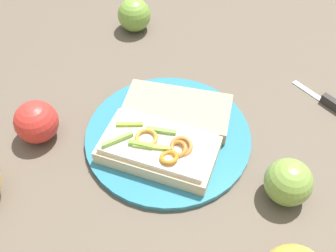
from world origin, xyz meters
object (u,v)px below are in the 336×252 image
sandwich (159,148)px  knife (329,102)px  plate (168,136)px  bread_slice_side (177,111)px  apple_1 (134,15)px  apple_4 (288,182)px  apple_0 (36,122)px

sandwich → knife: sandwich is taller
plate → sandwich: 0.05m
bread_slice_side → apple_1: apple_1 is taller
sandwich → apple_4: size_ratio=2.90×
apple_4 → apple_1: bearing=10.2°
bread_slice_side → apple_1: 0.27m
apple_1 → apple_4: 0.47m
plate → bread_slice_side: size_ratio=1.53×
apple_0 → apple_4: (-0.23, -0.32, -0.00)m
plate → sandwich: sandwich is taller
plate → sandwich: size_ratio=1.36×
plate → apple_0: (0.08, 0.19, 0.03)m
sandwich → knife: 0.32m
plate → knife: 0.29m
apple_1 → plate: bearing=172.9°
plate → apple_4: apple_4 is taller
bread_slice_side → knife: 0.27m
apple_1 → bread_slice_side: bearing=177.9°
plate → apple_4: bearing=-142.4°
bread_slice_side → apple_4: size_ratio=2.58×
bread_slice_side → apple_4: apple_4 is taller
bread_slice_side → apple_1: bearing=-59.1°
bread_slice_side → apple_4: 0.21m
bread_slice_side → apple_0: apple_0 is taller
sandwich → knife: bearing=-138.7°
plate → apple_4: 0.20m
apple_4 → knife: apple_4 is taller
apple_4 → knife: (0.13, -0.17, -0.03)m
knife → sandwich: bearing=72.1°
apple_0 → apple_4: 0.39m
sandwich → apple_4: apple_4 is taller
plate → bread_slice_side: 0.05m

